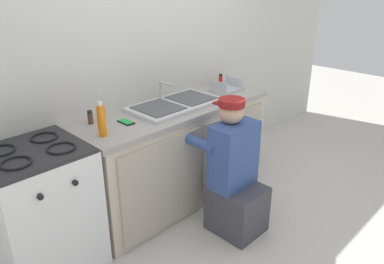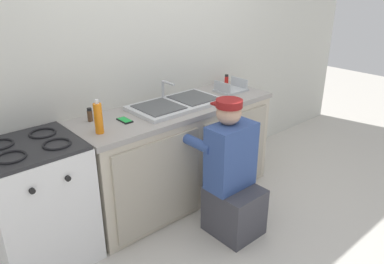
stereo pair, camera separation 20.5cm
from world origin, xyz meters
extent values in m
plane|color=beige|center=(0.00, 0.00, 0.00)|extent=(12.00, 12.00, 0.00)
cube|color=silver|center=(0.00, 0.65, 1.25)|extent=(6.00, 0.10, 2.50)
cube|color=beige|center=(0.00, 0.30, 0.43)|extent=(1.81, 0.60, 0.86)
cube|color=#AFA694|center=(-0.43, -0.01, 0.43)|extent=(0.80, 0.02, 0.76)
cube|color=#AFA694|center=(0.43, -0.01, 0.43)|extent=(0.80, 0.02, 0.76)
cube|color=#9E9993|center=(0.00, 0.30, 0.88)|extent=(1.85, 0.62, 0.04)
cube|color=silver|center=(0.00, 0.30, 0.92)|extent=(0.80, 0.44, 0.03)
cube|color=#4C4F51|center=(-0.19, 0.30, 0.94)|extent=(0.33, 0.35, 0.01)
cube|color=#4C4F51|center=(0.19, 0.30, 0.94)|extent=(0.33, 0.35, 0.01)
cylinder|color=#B7BABF|center=(0.00, 0.49, 0.99)|extent=(0.02, 0.02, 0.18)
cylinder|color=#B7BABF|center=(0.00, 0.41, 1.08)|extent=(0.02, 0.16, 0.02)
cube|color=white|center=(-1.25, 0.30, 0.45)|extent=(0.64, 0.60, 0.89)
cube|color=#262628|center=(-1.25, 0.30, 0.91)|extent=(0.62, 0.59, 0.02)
torus|color=black|center=(-1.40, 0.18, 0.92)|extent=(0.19, 0.19, 0.02)
torus|color=black|center=(-1.11, 0.18, 0.92)|extent=(0.19, 0.19, 0.02)
torus|color=black|center=(-1.11, 0.42, 0.92)|extent=(0.19, 0.19, 0.02)
cylinder|color=black|center=(-1.36, -0.01, 0.76)|extent=(0.04, 0.02, 0.04)
cylinder|color=black|center=(-1.14, -0.01, 0.76)|extent=(0.04, 0.02, 0.04)
cube|color=#3F3F47|center=(0.01, -0.41, 0.20)|extent=(0.36, 0.40, 0.40)
cube|color=#334C8C|center=(0.01, -0.35, 0.66)|extent=(0.38, 0.22, 0.52)
sphere|color=tan|center=(0.01, -0.31, 1.01)|extent=(0.19, 0.19, 0.19)
cylinder|color=maroon|center=(0.01, -0.31, 1.08)|extent=(0.20, 0.20, 0.06)
cube|color=maroon|center=(0.01, -0.22, 1.06)|extent=(0.13, 0.09, 0.02)
cylinder|color=#334C8C|center=(-0.16, -0.15, 0.75)|extent=(0.08, 0.30, 0.08)
cylinder|color=#334C8C|center=(0.18, -0.15, 0.75)|extent=(0.08, 0.30, 0.08)
cylinder|color=red|center=(0.80, 0.48, 0.94)|extent=(0.04, 0.04, 0.08)
cylinder|color=black|center=(0.80, 0.48, 1.00)|extent=(0.04, 0.04, 0.02)
cylinder|color=orange|center=(-0.79, 0.20, 1.01)|extent=(0.06, 0.06, 0.22)
cylinder|color=white|center=(-0.79, 0.20, 1.14)|extent=(0.03, 0.03, 0.03)
cylinder|color=#513823|center=(-0.73, 0.46, 0.94)|extent=(0.04, 0.04, 0.08)
cylinder|color=black|center=(-0.73, 0.46, 1.00)|extent=(0.04, 0.04, 0.02)
cube|color=#B2B7BC|center=(0.67, 0.29, 0.91)|extent=(0.28, 0.22, 0.02)
cube|color=#B2B7BC|center=(0.55, 0.29, 0.96)|extent=(0.01, 0.21, 0.10)
cube|color=#B2B7BC|center=(0.79, 0.29, 0.96)|extent=(0.01, 0.21, 0.10)
cube|color=black|center=(-0.53, 0.29, 0.91)|extent=(0.07, 0.14, 0.01)
cube|color=green|center=(-0.53, 0.29, 0.91)|extent=(0.06, 0.12, 0.00)
camera|label=1|loc=(-2.06, -1.93, 1.95)|focal=35.00mm
camera|label=2|loc=(-1.91, -2.07, 1.95)|focal=35.00mm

